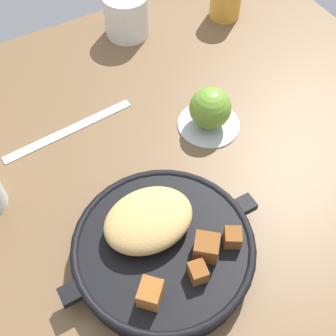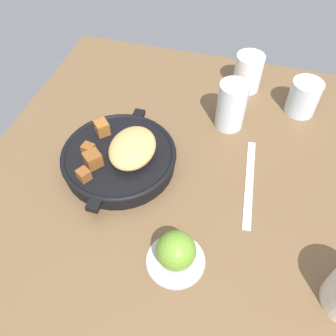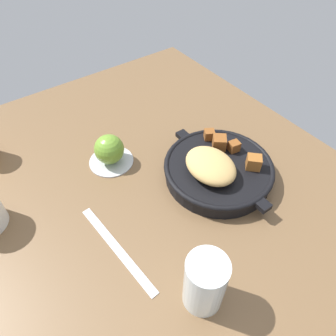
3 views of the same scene
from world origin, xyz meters
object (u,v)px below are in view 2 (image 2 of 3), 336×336
at_px(water_glass_tall, 231,106).
at_px(water_glass_short, 304,97).
at_px(red_apple, 176,251).
at_px(butter_knife, 249,182).
at_px(cast_iron_skillet, 121,156).
at_px(white_creamer_pitcher, 248,72).

relative_size(water_glass_tall, water_glass_short, 1.36).
height_order(red_apple, water_glass_short, water_glass_short).
bearing_deg(water_glass_short, butter_knife, -19.14).
distance_m(cast_iron_skillet, red_apple, 0.25).
relative_size(butter_knife, water_glass_short, 2.72).
height_order(red_apple, water_glass_tall, water_glass_tall).
height_order(butter_knife, white_creamer_pitcher, white_creamer_pitcher).
bearing_deg(water_glass_tall, white_creamer_pitcher, 172.70).
xyz_separation_m(white_creamer_pitcher, water_glass_tall, (0.15, -0.02, 0.01)).
relative_size(white_creamer_pitcher, water_glass_short, 1.12).
height_order(butter_knife, water_glass_tall, water_glass_tall).
xyz_separation_m(cast_iron_skillet, red_apple, (0.18, 0.17, 0.01)).
distance_m(water_glass_tall, water_glass_short, 0.18).
xyz_separation_m(red_apple, water_glass_tall, (-0.37, 0.03, 0.02)).
distance_m(red_apple, water_glass_tall, 0.37).
distance_m(butter_knife, water_glass_short, 0.27).
distance_m(white_creamer_pitcher, water_glass_tall, 0.15).
relative_size(butter_knife, white_creamer_pitcher, 2.42).
bearing_deg(water_glass_tall, cast_iron_skillet, -46.75).
distance_m(cast_iron_skillet, white_creamer_pitcher, 0.40).
bearing_deg(butter_knife, white_creamer_pitcher, -175.07).
xyz_separation_m(cast_iron_skillet, butter_knife, (-0.03, 0.27, -0.03)).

